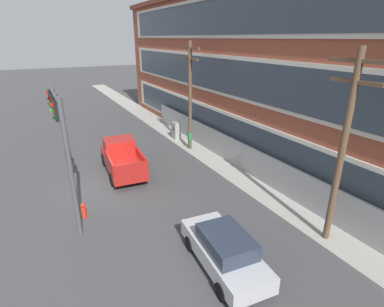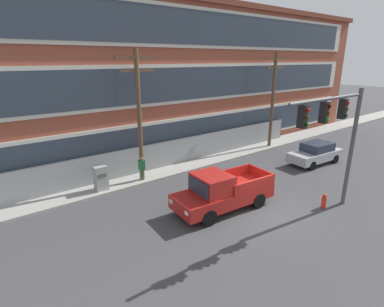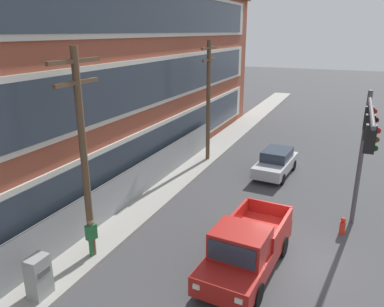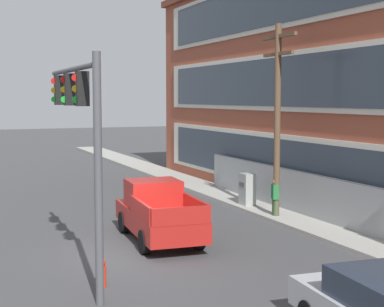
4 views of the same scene
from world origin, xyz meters
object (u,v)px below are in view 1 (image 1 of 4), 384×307
Objects in this scene: utility_pole_midblock at (343,144)px; fire_hydrant at (83,210)px; utility_pole_near_corner at (190,93)px; traffic_signal_mast at (60,127)px; sedan_silver at (224,250)px; pedestrian_near_cabinet at (190,138)px; electrical_cabinet at (176,132)px; pickup_truck_red at (122,158)px.

utility_pole_midblock is 11.78m from fire_hydrant.
traffic_signal_mast is at bearing -60.39° from utility_pole_near_corner.
utility_pole_midblock is (7.22, 9.21, -0.07)m from traffic_signal_mast.
sedan_silver is (6.52, 4.47, -3.66)m from traffic_signal_mast.
electrical_cabinet is at bearing 177.78° from pedestrian_near_cabinet.
utility_pole_midblock reaches higher than electrical_cabinet.
utility_pole_near_corner reaches higher than pickup_truck_red.
fire_hydrant is at bearing -145.56° from sedan_silver.
sedan_silver is 15.13m from electrical_cabinet.
electrical_cabinet is 0.94× the size of pedestrian_near_cabinet.
utility_pole_near_corner is at bearing 46.00° from pedestrian_near_cabinet.
utility_pole_near_corner is 1.01× the size of utility_pole_midblock.
utility_pole_near_corner is at bearing -179.82° from utility_pole_midblock.
electrical_cabinet is (-15.06, 0.02, -3.59)m from utility_pole_midblock.
utility_pole_near_corner is (-11.74, 4.70, 3.64)m from sedan_silver.
pedestrian_near_cabinet is (-11.77, 4.66, 0.18)m from sedan_silver.
sedan_silver is at bearing -18.33° from electrical_cabinet.
sedan_silver is 5.98m from utility_pole_midblock.
utility_pole_midblock reaches higher than sedan_silver.
pedestrian_near_cabinet is (-1.46, 5.64, 0.01)m from pickup_truck_red.
traffic_signal_mast is at bearing -60.10° from pedestrian_near_cabinet.
pedestrian_near_cabinet is 2.17× the size of fire_hydrant.
electrical_cabinet is 2.04× the size of fire_hydrant.
traffic_signal_mast reaches higher than fire_hydrant.
sedan_silver is 2.80× the size of electrical_cabinet.
sedan_silver is 0.56× the size of utility_pole_midblock.
sedan_silver is 5.72× the size of fire_hydrant.
fire_hydrant is (8.38, -8.86, -0.41)m from electrical_cabinet.
pickup_truck_red is 3.24× the size of pedestrian_near_cabinet.
pedestrian_near_cabinet is at bearing 123.48° from fire_hydrant.
traffic_signal_mast is 0.76× the size of utility_pole_near_corner.
electrical_cabinet is (-2.62, 0.06, -3.64)m from utility_pole_near_corner.
traffic_signal_mast is 1.11× the size of pickup_truck_red.
pedestrian_near_cabinet is at bearing 104.52° from pickup_truck_red.
pedestrian_near_cabinet reaches higher than fire_hydrant.
traffic_signal_mast is 1.36× the size of sedan_silver.
utility_pole_midblock is 4.67× the size of pedestrian_near_cabinet.
utility_pole_midblock is at bearing 51.89° from traffic_signal_mast.
utility_pole_near_corner is (-1.42, 5.68, 3.48)m from pickup_truck_red.
pickup_truck_red reaches higher than sedan_silver.
sedan_silver is at bearing -21.59° from pedestrian_near_cabinet.
traffic_signal_mast reaches higher than pickup_truck_red.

